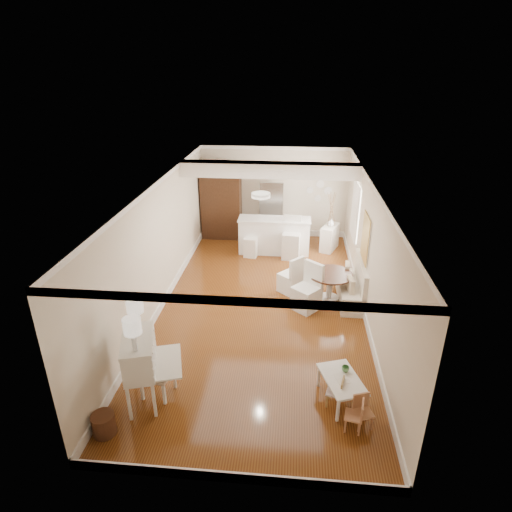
% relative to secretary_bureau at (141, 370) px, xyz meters
% --- Properties ---
extents(room, '(9.00, 9.04, 2.82)m').
position_rel_secretary_bureau_xyz_m(room, '(1.73, 3.42, 1.38)').
color(room, brown).
rests_on(room, ground).
extents(secretary_bureau, '(1.16, 1.18, 1.19)m').
position_rel_secretary_bureau_xyz_m(secretary_bureau, '(0.00, 0.00, 0.00)').
color(secretary_bureau, silver).
rests_on(secretary_bureau, ground).
extents(gustavian_armchair, '(0.58, 0.58, 0.88)m').
position_rel_secretary_bureau_xyz_m(gustavian_armchair, '(0.21, 0.14, -0.16)').
color(gustavian_armchair, silver).
rests_on(gustavian_armchair, ground).
extents(wicker_basket, '(0.36, 0.36, 0.34)m').
position_rel_secretary_bureau_xyz_m(wicker_basket, '(-0.35, -0.75, -0.42)').
color(wicker_basket, '#4E2B18').
rests_on(wicker_basket, ground).
extents(kids_table, '(0.80, 1.02, 0.45)m').
position_rel_secretary_bureau_xyz_m(kids_table, '(3.19, 0.26, -0.37)').
color(kids_table, white).
rests_on(kids_table, ground).
extents(kids_chair_a, '(0.31, 0.31, 0.54)m').
position_rel_secretary_bureau_xyz_m(kids_chair_a, '(3.33, -0.33, -0.33)').
color(kids_chair_a, '#B67953').
rests_on(kids_chair_a, ground).
extents(kids_chair_b, '(0.31, 0.31, 0.53)m').
position_rel_secretary_bureau_xyz_m(kids_chair_b, '(3.09, 0.16, -0.33)').
color(kids_chair_b, '#A4814A').
rests_on(kids_chair_b, ground).
extents(kids_chair_c, '(0.33, 0.33, 0.54)m').
position_rel_secretary_bureau_xyz_m(kids_chair_c, '(3.48, -0.26, -0.33)').
color(kids_chair_c, '#B47951').
rests_on(kids_chair_c, ground).
extents(banquette, '(0.52, 1.60, 0.98)m').
position_rel_secretary_bureau_xyz_m(banquette, '(3.68, 3.60, -0.11)').
color(banquette, silver).
rests_on(banquette, ground).
extents(dining_table, '(1.24, 1.24, 0.70)m').
position_rel_secretary_bureau_xyz_m(dining_table, '(3.21, 3.52, -0.25)').
color(dining_table, '#472516').
rests_on(dining_table, ground).
extents(slip_chair_near, '(0.73, 0.73, 1.07)m').
position_rel_secretary_bureau_xyz_m(slip_chair_near, '(2.67, 3.10, -0.06)').
color(slip_chair_near, white).
rests_on(slip_chair_near, ground).
extents(slip_chair_far, '(0.64, 0.64, 0.94)m').
position_rel_secretary_bureau_xyz_m(slip_chair_far, '(2.30, 3.86, -0.13)').
color(slip_chair_far, white).
rests_on(slip_chair_far, ground).
extents(breakfast_counter, '(2.05, 0.65, 1.03)m').
position_rel_secretary_bureau_xyz_m(breakfast_counter, '(1.79, 6.20, -0.08)').
color(breakfast_counter, white).
rests_on(breakfast_counter, ground).
extents(bar_stool_left, '(0.41, 0.41, 0.90)m').
position_rel_secretary_bureau_xyz_m(bar_stool_left, '(1.15, 5.85, -0.15)').
color(bar_stool_left, white).
rests_on(bar_stool_left, ground).
extents(bar_stool_right, '(0.52, 0.52, 1.20)m').
position_rel_secretary_bureau_xyz_m(bar_stool_right, '(2.28, 5.84, 0.00)').
color(bar_stool_right, white).
rests_on(bar_stool_right, ground).
extents(pantry_cabinet, '(1.20, 0.60, 2.30)m').
position_rel_secretary_bureau_xyz_m(pantry_cabinet, '(0.09, 7.28, 0.55)').
color(pantry_cabinet, '#381E11').
rests_on(pantry_cabinet, ground).
extents(fridge, '(0.75, 0.65, 1.80)m').
position_rel_secretary_bureau_xyz_m(fridge, '(1.99, 7.25, 0.30)').
color(fridge, silver).
rests_on(fridge, ground).
extents(sideboard, '(0.61, 0.85, 0.74)m').
position_rel_secretary_bureau_xyz_m(sideboard, '(3.40, 6.56, -0.23)').
color(sideboard, beige).
rests_on(sideboard, ground).
extents(pencil_cup, '(0.13, 0.13, 0.10)m').
position_rel_secretary_bureau_xyz_m(pencil_cup, '(3.26, 0.44, -0.10)').
color(pencil_cup, '#559257').
rests_on(pencil_cup, kids_table).
extents(branch_vase, '(0.26, 0.26, 0.21)m').
position_rel_secretary_bureau_xyz_m(branch_vase, '(3.41, 6.57, 0.25)').
color(branch_vase, white).
rests_on(branch_vase, sideboard).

